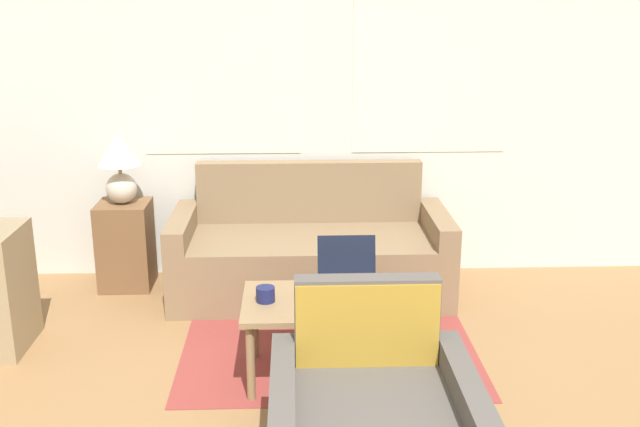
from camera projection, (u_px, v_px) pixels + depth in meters
wall_back at (338, 95)px, 5.28m from camera, size 6.87×0.06×2.60m
rug at (327, 329)px, 4.61m from camera, size 1.70×1.80×0.01m
couch at (310, 255)px, 5.15m from camera, size 1.87×0.82×0.86m
side_table at (126, 245)px, 5.23m from camera, size 0.35×0.35×0.61m
table_lamp at (119, 162)px, 5.07m from camera, size 0.30×0.30×0.48m
coffee_table at (332, 309)px, 3.95m from camera, size 0.94×0.57×0.44m
laptop at (348, 280)px, 4.04m from camera, size 0.32×0.33×0.27m
cup_navy at (265, 294)px, 3.91m from camera, size 0.10×0.10×0.08m
cup_yellow at (317, 301)px, 3.81m from camera, size 0.10×0.10×0.09m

